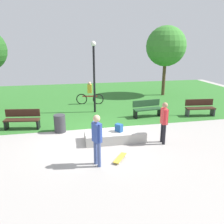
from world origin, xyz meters
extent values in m
plane|color=#9E9993|center=(0.00, 0.00, 0.00)|extent=(28.00, 28.00, 0.00)
cube|color=#2D6B28|center=(0.00, 7.56, 0.00)|extent=(26.60, 12.88, 0.01)
cube|color=#A8A59E|center=(0.73, -0.41, 0.20)|extent=(2.45, 1.00, 0.40)
cube|color=#1E4C8C|center=(0.90, -0.44, 0.56)|extent=(0.33, 0.34, 0.32)
cylinder|color=black|center=(2.57, -1.16, 0.41)|extent=(0.12, 0.12, 0.83)
cylinder|color=black|center=(2.58, -0.94, 0.41)|extent=(0.12, 0.12, 0.83)
cube|color=red|center=(2.58, -1.05, 1.14)|extent=(0.21, 0.33, 0.62)
cylinder|color=red|center=(2.57, -1.22, 1.16)|extent=(0.09, 0.09, 0.57)
cylinder|color=red|center=(2.58, -0.88, 1.16)|extent=(0.09, 0.09, 0.57)
sphere|color=#9E7556|center=(2.58, -1.05, 1.59)|extent=(0.22, 0.22, 0.22)
cylinder|color=#3F5184|center=(-0.20, -2.35, 0.42)|extent=(0.12, 0.12, 0.85)
cylinder|color=#3F5184|center=(-0.30, -2.15, 0.42)|extent=(0.12, 0.12, 0.85)
cube|color=#2D4799|center=(-0.25, -2.25, 1.16)|extent=(0.32, 0.37, 0.64)
cylinder|color=#2D4799|center=(-0.18, -2.40, 1.19)|extent=(0.09, 0.09, 0.58)
cylinder|color=#2D4799|center=(-0.32, -2.10, 1.19)|extent=(0.09, 0.09, 0.58)
sphere|color=tan|center=(-0.25, -2.25, 1.63)|extent=(0.23, 0.23, 0.23)
cube|color=gold|center=(0.57, -2.04, 0.07)|extent=(0.62, 0.77, 0.02)
cylinder|color=silver|center=(0.66, -1.76, 0.03)|extent=(0.06, 0.06, 0.06)
cylinder|color=silver|center=(0.79, -1.86, 0.03)|extent=(0.06, 0.06, 0.06)
cylinder|color=silver|center=(0.34, -2.22, 0.03)|extent=(0.06, 0.06, 0.06)
cylinder|color=silver|center=(0.47, -2.31, 0.03)|extent=(0.06, 0.06, 0.06)
cube|color=#331E14|center=(-3.24, 1.75, 0.45)|extent=(1.65, 0.67, 0.06)
cube|color=#331E14|center=(-3.21, 1.97, 0.73)|extent=(1.59, 0.29, 0.36)
cube|color=black|center=(-2.51, 1.64, 0.23)|extent=(0.14, 0.40, 0.45)
cube|color=black|center=(-3.97, 1.86, 0.23)|extent=(0.14, 0.40, 0.45)
cube|color=#1E4223|center=(3.17, 2.30, 0.45)|extent=(1.64, 0.61, 0.06)
cube|color=#1E4223|center=(3.14, 2.52, 0.73)|extent=(1.60, 0.23, 0.36)
cube|color=black|center=(3.90, 2.38, 0.23)|extent=(0.12, 0.40, 0.45)
cube|color=black|center=(2.44, 2.22, 0.23)|extent=(0.12, 0.40, 0.45)
cube|color=#331E14|center=(6.08, 1.89, 0.45)|extent=(1.64, 0.60, 0.06)
cube|color=#331E14|center=(6.10, 2.11, 0.73)|extent=(1.60, 0.22, 0.36)
cube|color=#2D2D33|center=(6.81, 1.82, 0.23)|extent=(0.12, 0.40, 0.45)
cube|color=#2D2D33|center=(5.35, 1.96, 0.23)|extent=(0.12, 0.40, 0.45)
cylinder|color=#4C3823|center=(6.30, 7.40, 1.40)|extent=(0.25, 0.25, 2.81)
sphere|color=#387F2D|center=(6.30, 7.40, 3.69)|extent=(2.95, 2.95, 2.95)
cylinder|color=black|center=(0.46, 3.85, 1.87)|extent=(0.12, 0.12, 3.75)
sphere|color=silver|center=(0.46, 3.85, 3.87)|extent=(0.28, 0.28, 0.28)
cylinder|color=#333338|center=(-1.50, 1.03, 0.40)|extent=(0.52, 0.52, 0.81)
torus|color=black|center=(0.91, 5.64, 0.33)|extent=(0.72, 0.20, 0.72)
torus|color=black|center=(-0.16, 5.85, 0.33)|extent=(0.72, 0.20, 0.72)
cube|color=#B22626|center=(0.38, 5.75, 0.53)|extent=(0.98, 0.23, 0.08)
cube|color=gold|center=(0.38, 5.75, 1.03)|extent=(0.31, 0.23, 0.56)
sphere|color=tan|center=(0.38, 5.75, 1.38)|extent=(0.22, 0.22, 0.22)
camera|label=1|loc=(-1.11, -8.85, 3.85)|focal=36.15mm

